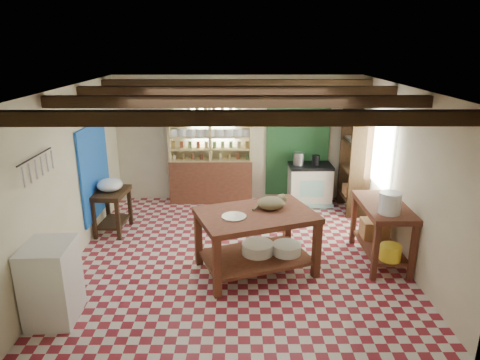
{
  "coord_description": "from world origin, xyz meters",
  "views": [
    {
      "loc": [
        -0.0,
        -6.19,
        3.2
      ],
      "look_at": [
        0.04,
        0.3,
        1.12
      ],
      "focal_mm": 32.0,
      "sensor_mm": 36.0,
      "label": 1
    }
  ],
  "objects_px": {
    "prep_table": "(112,211)",
    "right_counter": "(381,232)",
    "stove": "(310,184)",
    "white_cabinet": "(52,282)",
    "work_table": "(256,242)",
    "cat": "(271,203)"
  },
  "relations": [
    {
      "from": "stove",
      "to": "right_counter",
      "type": "relative_size",
      "value": 0.67
    },
    {
      "from": "stove",
      "to": "prep_table",
      "type": "relative_size",
      "value": 1.13
    },
    {
      "from": "prep_table",
      "to": "right_counter",
      "type": "xyz_separation_m",
      "value": [
        4.38,
        -1.07,
        0.08
      ]
    },
    {
      "from": "prep_table",
      "to": "right_counter",
      "type": "distance_m",
      "value": 4.51
    },
    {
      "from": "work_table",
      "to": "right_counter",
      "type": "relative_size",
      "value": 1.26
    },
    {
      "from": "prep_table",
      "to": "stove",
      "type": "bearing_deg",
      "value": 24.2
    },
    {
      "from": "work_table",
      "to": "white_cabinet",
      "type": "distance_m",
      "value": 2.73
    },
    {
      "from": "right_counter",
      "to": "work_table",
      "type": "bearing_deg",
      "value": -170.84
    },
    {
      "from": "work_table",
      "to": "stove",
      "type": "height_order",
      "value": "work_table"
    },
    {
      "from": "stove",
      "to": "right_counter",
      "type": "bearing_deg",
      "value": -75.22
    },
    {
      "from": "stove",
      "to": "white_cabinet",
      "type": "distance_m",
      "value": 5.35
    },
    {
      "from": "work_table",
      "to": "cat",
      "type": "bearing_deg",
      "value": 11.31
    },
    {
      "from": "work_table",
      "to": "white_cabinet",
      "type": "height_order",
      "value": "white_cabinet"
    },
    {
      "from": "work_table",
      "to": "prep_table",
      "type": "xyz_separation_m",
      "value": [
        -2.46,
        1.38,
        -0.07
      ]
    },
    {
      "from": "prep_table",
      "to": "right_counter",
      "type": "height_order",
      "value": "right_counter"
    },
    {
      "from": "white_cabinet",
      "to": "right_counter",
      "type": "distance_m",
      "value": 4.63
    },
    {
      "from": "stove",
      "to": "right_counter",
      "type": "xyz_separation_m",
      "value": [
        0.69,
        -2.42,
        0.04
      ]
    },
    {
      "from": "work_table",
      "to": "right_counter",
      "type": "bearing_deg",
      "value": -10.65
    },
    {
      "from": "prep_table",
      "to": "white_cabinet",
      "type": "xyz_separation_m",
      "value": [
        -0.02,
        -2.51,
        0.11
      ]
    },
    {
      "from": "work_table",
      "to": "right_counter",
      "type": "distance_m",
      "value": 1.94
    },
    {
      "from": "white_cabinet",
      "to": "cat",
      "type": "xyz_separation_m",
      "value": [
        2.7,
        1.26,
        0.52
      ]
    },
    {
      "from": "white_cabinet",
      "to": "cat",
      "type": "height_order",
      "value": "cat"
    }
  ]
}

